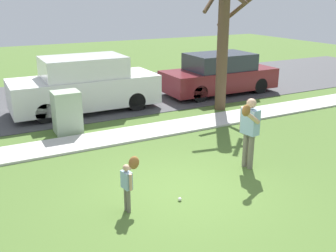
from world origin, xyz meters
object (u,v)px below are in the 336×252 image
at_px(person_child, 129,178).
at_px(street_tree_near, 223,31).
at_px(person_adult, 249,126).
at_px(baseball, 180,199).
at_px(parked_suv_maroon, 219,74).
at_px(utility_cabinet, 67,112).
at_px(parked_van_white, 85,85).

bearing_deg(person_child, street_tree_near, 32.50).
height_order(person_adult, baseball, person_adult).
xyz_separation_m(street_tree_near, parked_suv_maroon, (1.31, 2.00, -1.92)).
bearing_deg(person_adult, parked_suv_maroon, -128.86).
relative_size(baseball, utility_cabinet, 0.06).
distance_m(utility_cabinet, street_tree_near, 5.81).
height_order(person_adult, person_child, person_adult).
bearing_deg(baseball, person_adult, 16.37).
distance_m(person_child, street_tree_near, 7.62).
height_order(person_child, parked_suv_maroon, parked_suv_maroon).
height_order(person_adult, parked_suv_maroon, person_adult).
xyz_separation_m(utility_cabinet, parked_van_white, (1.13, 2.04, 0.28)).
bearing_deg(parked_van_white, person_adult, 106.76).
xyz_separation_m(parked_van_white, parked_suv_maroon, (5.60, -0.05, -0.11)).
relative_size(street_tree_near, parked_suv_maroon, 1.08).
bearing_deg(utility_cabinet, street_tree_near, -0.15).
bearing_deg(street_tree_near, person_adult, -117.75).
relative_size(person_adult, baseball, 22.60).
bearing_deg(person_child, parked_van_white, 71.03).
relative_size(person_adult, street_tree_near, 0.33).
bearing_deg(person_adult, parked_van_white, -82.60).
distance_m(baseball, utility_cabinet, 5.21).
relative_size(person_adult, utility_cabinet, 1.35).
relative_size(person_child, utility_cabinet, 0.81).
bearing_deg(parked_van_white, person_child, 80.39).
height_order(person_adult, street_tree_near, street_tree_near).
distance_m(utility_cabinet, parked_suv_maroon, 7.02).
relative_size(person_child, baseball, 13.51).
relative_size(person_adult, parked_suv_maroon, 0.36).
xyz_separation_m(person_adult, utility_cabinet, (-3.09, 4.46, -0.41)).
height_order(utility_cabinet, street_tree_near, street_tree_near).
height_order(person_adult, parked_van_white, parked_van_white).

